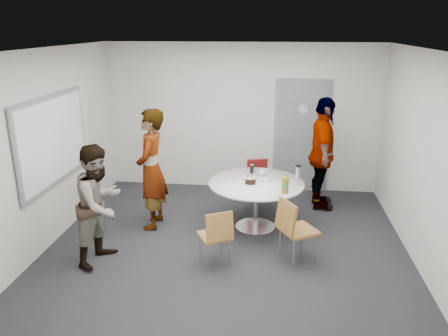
# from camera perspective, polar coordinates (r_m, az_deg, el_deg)

# --- Properties ---
(floor) EXTENTS (5.00, 5.00, 0.00)m
(floor) POSITION_cam_1_polar(r_m,az_deg,el_deg) (6.20, 0.29, -10.58)
(floor) COLOR #252428
(floor) RESTS_ON ground
(ceiling) EXTENTS (5.00, 5.00, 0.00)m
(ceiling) POSITION_cam_1_polar(r_m,az_deg,el_deg) (5.44, 0.34, 15.20)
(ceiling) COLOR silver
(ceiling) RESTS_ON wall_back
(wall_back) EXTENTS (5.00, 0.00, 5.00)m
(wall_back) POSITION_cam_1_polar(r_m,az_deg,el_deg) (8.09, 2.35, 6.54)
(wall_back) COLOR beige
(wall_back) RESTS_ON floor
(wall_left) EXTENTS (0.00, 5.00, 5.00)m
(wall_left) POSITION_cam_1_polar(r_m,az_deg,el_deg) (6.44, -22.38, 2.11)
(wall_left) COLOR beige
(wall_left) RESTS_ON floor
(wall_right) EXTENTS (0.00, 5.00, 5.00)m
(wall_right) POSITION_cam_1_polar(r_m,az_deg,el_deg) (5.94, 25.01, 0.48)
(wall_right) COLOR beige
(wall_right) RESTS_ON floor
(wall_front) EXTENTS (5.00, 0.00, 5.00)m
(wall_front) POSITION_cam_1_polar(r_m,az_deg,el_deg) (3.38, -4.60, -10.81)
(wall_front) COLOR beige
(wall_front) RESTS_ON floor
(door) EXTENTS (1.02, 0.17, 2.12)m
(door) POSITION_cam_1_polar(r_m,az_deg,el_deg) (8.13, 10.07, 4.00)
(door) COLOR slate
(door) RESTS_ON wall_back
(whiteboard) EXTENTS (0.04, 1.90, 1.25)m
(whiteboard) POSITION_cam_1_polar(r_m,az_deg,el_deg) (6.57, -21.36, 3.43)
(whiteboard) COLOR gray
(whiteboard) RESTS_ON wall_left
(table) EXTENTS (1.43, 1.43, 1.04)m
(table) POSITION_cam_1_polar(r_m,az_deg,el_deg) (6.57, 4.43, -2.72)
(table) COLOR white
(table) RESTS_ON floor
(chair_near_left) EXTENTS (0.52, 0.53, 0.79)m
(chair_near_left) POSITION_cam_1_polar(r_m,az_deg,el_deg) (5.58, -0.95, -8.51)
(chair_near_left) COLOR #905E2C
(chair_near_left) RESTS_ON floor
(chair_near_right) EXTENTS (0.60, 0.59, 0.88)m
(chair_near_right) POSITION_cam_1_polar(r_m,az_deg,el_deg) (5.71, 8.99, -7.42)
(chair_near_right) COLOR #905E2C
(chair_near_right) RESTS_ON floor
(chair_far) EXTENTS (0.47, 0.50, 0.79)m
(chair_far) POSITION_cam_1_polar(r_m,az_deg,el_deg) (7.52, 4.51, -1.30)
(chair_far) COLOR maroon
(chair_far) RESTS_ON floor
(person_main) EXTENTS (0.45, 0.68, 1.84)m
(person_main) POSITION_cam_1_polar(r_m,az_deg,el_deg) (6.63, -9.47, -0.20)
(person_main) COLOR #A5C6EA
(person_main) RESTS_ON floor
(person_left) EXTENTS (0.79, 0.91, 1.59)m
(person_left) POSITION_cam_1_polar(r_m,az_deg,el_deg) (5.84, -15.92, -4.57)
(person_left) COLOR white
(person_left) RESTS_ON floor
(person_right) EXTENTS (0.47, 1.11, 1.89)m
(person_right) POSITION_cam_1_polar(r_m,az_deg,el_deg) (7.41, 12.71, 1.77)
(person_right) COLOR black
(person_right) RESTS_ON floor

